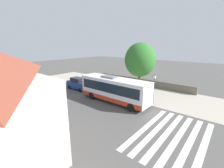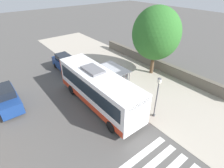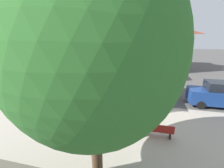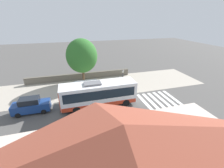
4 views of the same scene
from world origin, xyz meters
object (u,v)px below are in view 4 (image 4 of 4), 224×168
object	(u,v)px
bus_shelter	(86,84)
bus	(99,93)
pedestrian	(121,91)
shade_tree	(82,56)
street_lamp_near	(123,79)
bench	(70,88)
parked_car_behind_bus	(31,106)
parked_car_far_lane	(61,143)

from	to	relation	value
bus_shelter	bus	bearing A→B (deg)	22.36
bus	pedestrian	distance (m)	4.26
bus_shelter	pedestrian	distance (m)	5.49
pedestrian	shade_tree	xyz separation A→B (m)	(-7.27, -4.98, 4.07)
pedestrian	street_lamp_near	size ratio (longest dim) A/B	0.41
bench	bus	bearing A→B (deg)	32.31
pedestrian	parked_car_behind_bus	distance (m)	12.53
bus_shelter	parked_car_behind_bus	world-z (taller)	bus_shelter
bench	shade_tree	world-z (taller)	shade_tree
bus	bus_shelter	xyz separation A→B (m)	(-3.19, -1.31, 0.20)
bus	parked_car_far_lane	bearing A→B (deg)	-34.79
bus	shade_tree	size ratio (longest dim) A/B	1.26
bus_shelter	street_lamp_near	size ratio (longest dim) A/B	0.87
bus	bench	bearing A→B (deg)	-147.69
parked_car_behind_bus	street_lamp_near	bearing A→B (deg)	99.27
pedestrian	parked_car_far_lane	xyz separation A→B (m)	(8.56, -8.65, 0.07)
pedestrian	street_lamp_near	distance (m)	1.92
bus	shade_tree	xyz separation A→B (m)	(-8.91, -1.14, 3.18)
bus_shelter	parked_car_behind_bus	distance (m)	7.83
shade_tree	parked_car_behind_bus	bearing A→B (deg)	-42.30
pedestrian	bench	world-z (taller)	pedestrian
bench	street_lamp_near	distance (m)	8.91
parked_car_far_lane	parked_car_behind_bus	bearing A→B (deg)	-153.15
bus_shelter	bench	distance (m)	3.90
parked_car_behind_bus	bench	bearing A→B (deg)	136.36
pedestrian	parked_car_behind_bus	bearing A→B (deg)	-85.53
parked_car_behind_bus	shade_tree	bearing A→B (deg)	137.70
bench	street_lamp_near	world-z (taller)	street_lamp_near
pedestrian	shade_tree	bearing A→B (deg)	-145.60
street_lamp_near	parked_car_behind_bus	bearing A→B (deg)	-80.73
shade_tree	parked_car_behind_bus	xyz separation A→B (m)	(8.25, -7.51, -4.01)
bus_shelter	shade_tree	xyz separation A→B (m)	(-5.72, 0.17, 2.98)
bus_shelter	parked_car_far_lane	xyz separation A→B (m)	(10.11, -3.50, -1.02)
bus_shelter	bench	world-z (taller)	bus_shelter
bus_shelter	bench	xyz separation A→B (m)	(-2.66, -2.39, -1.55)
parked_car_behind_bus	parked_car_far_lane	world-z (taller)	parked_car_far_lane
bus	street_lamp_near	world-z (taller)	street_lamp_near
bus	bus_shelter	distance (m)	3.46
shade_tree	parked_car_behind_bus	world-z (taller)	shade_tree
shade_tree	parked_car_behind_bus	size ratio (longest dim) A/B	1.79
bus_shelter	bench	bearing A→B (deg)	-138.10
pedestrian	bench	xyz separation A→B (m)	(-4.21, -7.54, -0.46)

